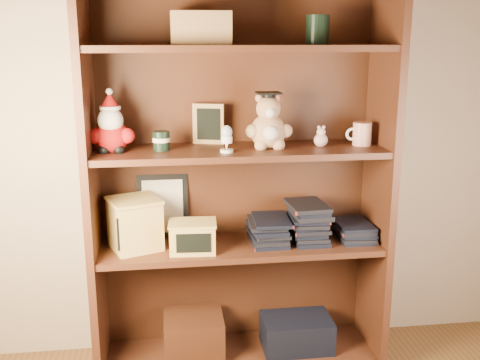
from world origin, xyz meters
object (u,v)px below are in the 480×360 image
object	(u,v)px
teacher_mug	(361,134)
treats_box	(135,223)
bookcase	(238,187)
grad_teddy_bear	(268,126)

from	to	relation	value
teacher_mug	treats_box	world-z (taller)	teacher_mug
bookcase	grad_teddy_bear	size ratio (longest dim) A/B	7.04
treats_box	grad_teddy_bear	bearing A→B (deg)	-0.64
bookcase	teacher_mug	xyz separation A→B (m)	(0.50, -0.05, 0.22)
grad_teddy_bear	teacher_mug	bearing A→B (deg)	1.02
bookcase	teacher_mug	bearing A→B (deg)	-5.77
bookcase	teacher_mug	size ratio (longest dim) A/B	15.05
grad_teddy_bear	bookcase	bearing A→B (deg)	153.45
teacher_mug	treats_box	bearing A→B (deg)	-179.94
grad_teddy_bear	treats_box	xyz separation A→B (m)	(-0.54, 0.01, -0.38)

